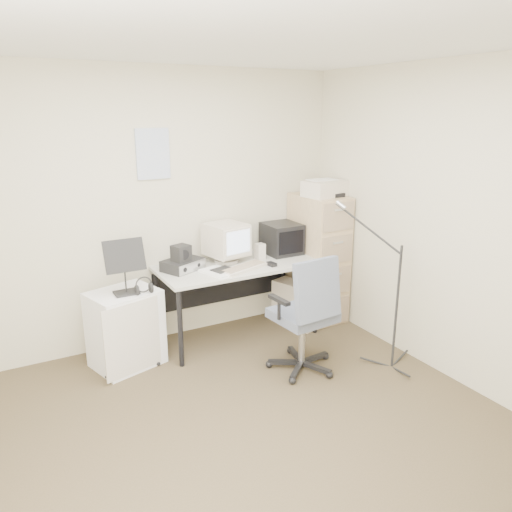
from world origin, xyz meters
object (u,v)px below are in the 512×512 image
desk (238,301)px  office_chair (303,313)px  filing_cabinet (318,258)px  side_cart (125,328)px

desk → office_chair: office_chair is taller
office_chair → filing_cabinet: bearing=43.2°
desk → side_cart: bearing=-178.0°
desk → office_chair: bearing=-78.1°
side_cart → filing_cabinet: bearing=-14.2°
desk → side_cart: size_ratio=2.25×
filing_cabinet → side_cart: filing_cabinet is taller
desk → office_chair: (0.18, -0.84, 0.15)m
filing_cabinet → office_chair: filing_cabinet is taller
filing_cabinet → desk: (-0.95, -0.03, -0.29)m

